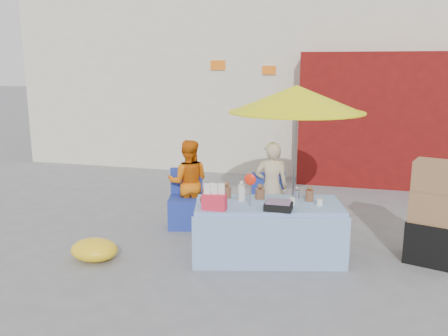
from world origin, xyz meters
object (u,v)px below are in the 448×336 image
(vendor_orange, at_px, (188,182))
(vendor_beige, at_px, (271,187))
(box_stack, at_px, (434,216))
(chair_left, at_px, (186,210))
(umbrella, at_px, (296,99))
(chair_right, at_px, (269,217))
(market_table, at_px, (267,229))

(vendor_orange, bearing_deg, vendor_beige, 165.77)
(vendor_beige, distance_m, box_stack, 2.16)
(chair_left, xyz_separation_m, umbrella, (1.55, 0.28, 1.64))
(chair_left, height_order, vendor_orange, vendor_orange)
(chair_right, bearing_deg, vendor_beige, 74.12)
(vendor_orange, bearing_deg, umbrella, 171.30)
(vendor_orange, xyz_separation_m, umbrella, (1.55, 0.15, 1.25))
(vendor_orange, bearing_deg, box_stack, 155.52)
(chair_right, relative_size, box_stack, 0.67)
(vendor_beige, bearing_deg, market_table, 82.60)
(chair_left, bearing_deg, vendor_orange, 74.12)
(vendor_beige, height_order, box_stack, vendor_beige)
(umbrella, bearing_deg, box_stack, -22.96)
(vendor_orange, relative_size, umbrella, 0.61)
(chair_right, relative_size, vendor_beige, 0.65)
(vendor_orange, height_order, box_stack, vendor_orange)
(market_table, height_order, vendor_orange, vendor_orange)
(market_table, distance_m, vendor_orange, 1.69)
(chair_right, xyz_separation_m, vendor_orange, (-1.25, 0.13, 0.39))
(vendor_orange, height_order, vendor_beige, vendor_beige)
(market_table, xyz_separation_m, box_stack, (1.96, 0.36, 0.22))
(chair_left, height_order, umbrella, umbrella)
(chair_left, relative_size, chair_right, 1.00)
(chair_right, height_order, umbrella, umbrella)
(vendor_beige, bearing_deg, chair_left, -8.09)
(market_table, height_order, box_stack, box_stack)
(vendor_orange, distance_m, box_stack, 3.38)
(vendor_beige, bearing_deg, chair_right, 74.12)
(chair_right, distance_m, box_stack, 2.15)
(chair_right, relative_size, umbrella, 0.41)
(chair_left, xyz_separation_m, chair_right, (1.25, 0.00, 0.00))
(market_table, height_order, chair_left, market_table)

